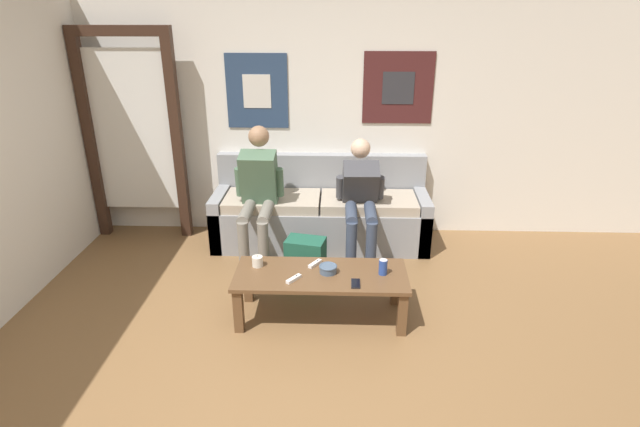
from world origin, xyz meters
name	(u,v)px	position (x,y,z in m)	size (l,w,h in m)	color
ground_plane	(285,390)	(0.00, 0.00, 0.00)	(18.00, 18.00, 0.00)	brown
wall_back	(307,115)	(0.00, 2.61, 1.28)	(10.00, 0.07, 2.55)	white
door_frame	(132,125)	(-1.76, 2.39, 1.20)	(1.00, 0.10, 2.15)	#382319
couch	(321,214)	(0.16, 2.25, 0.31)	(2.19, 0.71, 0.88)	gray
coffee_table	(321,280)	(0.21, 0.85, 0.33)	(1.34, 0.54, 0.39)	brown
person_seated_adult	(258,191)	(-0.42, 1.88, 0.70)	(0.47, 0.89, 1.27)	gray
person_seated_teen	(361,197)	(0.55, 1.91, 0.63)	(0.47, 0.97, 1.13)	#384256
backpack	(305,259)	(0.04, 1.49, 0.18)	(0.38, 0.31, 0.37)	#1E5642
ceramic_bowl	(328,269)	(0.26, 0.87, 0.43)	(0.14, 0.14, 0.06)	#475B75
pillar_candle	(257,261)	(-0.30, 0.96, 0.43)	(0.09, 0.09, 0.09)	silver
drink_can_blue	(383,267)	(0.69, 0.86, 0.45)	(0.07, 0.07, 0.12)	#28479E
game_controller_near_left	(294,279)	(0.01, 0.74, 0.40)	(0.11, 0.14, 0.03)	white
game_controller_near_right	(315,264)	(0.16, 0.99, 0.40)	(0.11, 0.14, 0.03)	white
cell_phone	(356,283)	(0.47, 0.70, 0.40)	(0.07, 0.14, 0.01)	black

